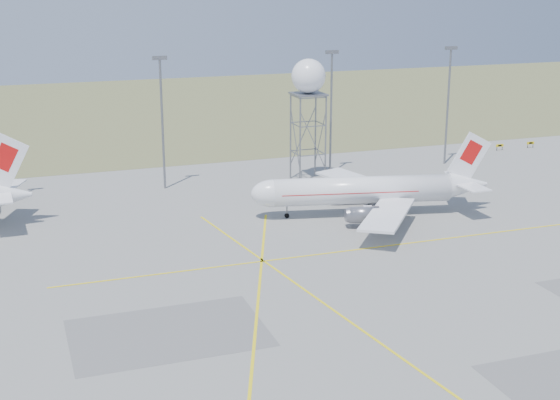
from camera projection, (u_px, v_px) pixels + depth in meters
name	position (u px, v px, depth m)	size (l,w,h in m)	color
ground	(440.00, 372.00, 65.33)	(400.00, 400.00, 0.00)	gray
grass_strip	(145.00, 111.00, 192.15)	(400.00, 120.00, 0.03)	#5E6C3B
mast_b	(162.00, 112.00, 118.57)	(2.20, 0.50, 20.50)	slate
mast_c	(331.00, 102.00, 127.54)	(2.20, 0.50, 20.50)	slate
mast_d	(448.00, 96.00, 134.59)	(2.20, 0.50, 20.50)	slate
taxi_sign_near	(500.00, 146.00, 148.12)	(1.60, 0.17, 1.20)	black
taxi_sign_far	(531.00, 143.00, 150.36)	(1.60, 0.17, 1.20)	black
airliner_main	(366.00, 191.00, 107.33)	(33.33, 31.88, 11.40)	white
radar_tower	(308.00, 113.00, 123.54)	(5.41, 5.41, 19.60)	slate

